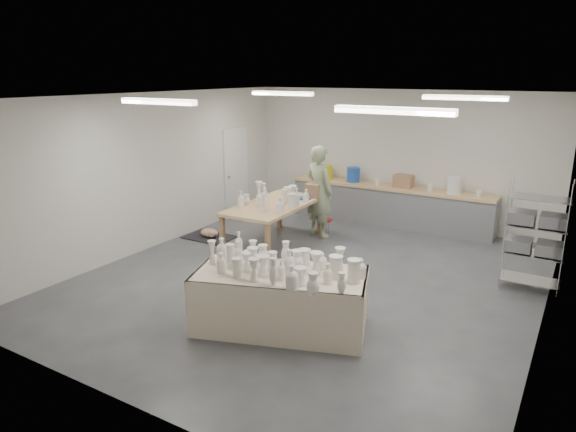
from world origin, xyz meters
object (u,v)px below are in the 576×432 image
Objects in this scene: work_table at (278,203)px; potter at (319,192)px; drying_table at (281,297)px; red_stool at (325,220)px.

potter is (0.45, 0.90, 0.10)m from work_table.
drying_table reaches higher than red_stool.
drying_table is 4.18m from potter.
work_table reaches higher than drying_table.
work_table is at bearing -111.02° from red_stool.
work_table is 1.39m from red_stool.
red_stool is at bearing 90.36° from drying_table.
drying_table is at bearing -70.77° from red_stool.
red_stool is (-1.45, 4.15, -0.17)m from drying_table.
potter reaches higher than work_table.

